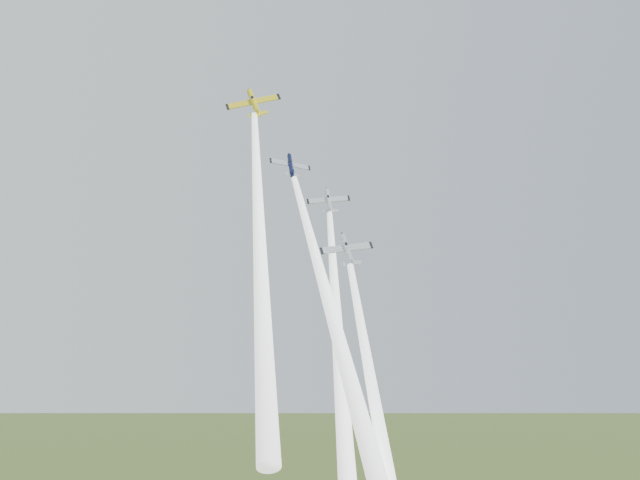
{
  "coord_description": "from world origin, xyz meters",
  "views": [
    {
      "loc": [
        -52.64,
        -114.49,
        75.05
      ],
      "look_at": [
        0.0,
        -6.0,
        92.0
      ],
      "focal_mm": 45.0,
      "sensor_mm": 36.0,
      "label": 1
    }
  ],
  "objects_px": {
    "plane_silver_low": "(347,250)",
    "plane_yellow": "(254,103)",
    "plane_silver_right": "(329,201)",
    "plane_navy": "(291,165)"
  },
  "relations": [
    {
      "from": "plane_silver_low",
      "to": "plane_yellow",
      "type": "bearing_deg",
      "value": 144.54
    },
    {
      "from": "plane_yellow",
      "to": "plane_silver_right",
      "type": "height_order",
      "value": "plane_yellow"
    },
    {
      "from": "plane_yellow",
      "to": "plane_silver_low",
      "type": "bearing_deg",
      "value": -33.74
    },
    {
      "from": "plane_silver_low",
      "to": "plane_navy",
      "type": "bearing_deg",
      "value": 128.65
    },
    {
      "from": "plane_silver_right",
      "to": "plane_silver_low",
      "type": "xyz_separation_m",
      "value": [
        -5.75,
        -17.6,
        -10.72
      ]
    },
    {
      "from": "plane_yellow",
      "to": "plane_navy",
      "type": "height_order",
      "value": "plane_yellow"
    },
    {
      "from": "plane_yellow",
      "to": "plane_silver_right",
      "type": "xyz_separation_m",
      "value": [
        15.69,
        4.9,
        -13.69
      ]
    },
    {
      "from": "plane_silver_right",
      "to": "plane_navy",
      "type": "bearing_deg",
      "value": -123.38
    },
    {
      "from": "plane_yellow",
      "to": "plane_silver_right",
      "type": "distance_m",
      "value": 21.39
    },
    {
      "from": "plane_navy",
      "to": "plane_silver_low",
      "type": "bearing_deg",
      "value": -60.79
    }
  ]
}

